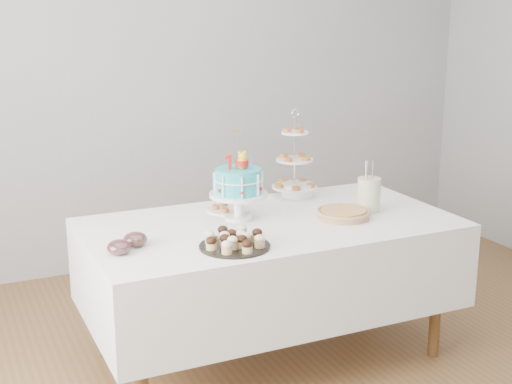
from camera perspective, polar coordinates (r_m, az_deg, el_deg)
name	(u,v)px	position (r m, az deg, el deg)	size (l,w,h in m)	color
floor	(295,381)	(3.78, 3.14, -14.83)	(5.00, 5.00, 0.00)	brown
walls	(299,120)	(3.33, 3.47, 5.79)	(5.04, 4.04, 2.70)	#97999C
table	(270,263)	(3.80, 1.13, -5.66)	(1.92, 1.02, 0.77)	white
birthday_cake	(238,196)	(3.73, -1.42, -0.32)	(0.31, 0.31, 0.47)	white
cupcake_tray	(235,240)	(3.33, -1.72, -3.84)	(0.34, 0.34, 0.08)	black
pie	(343,213)	(3.81, 7.01, -1.69)	(0.29, 0.29, 0.05)	tan
tiered_stand	(295,160)	(4.17, 3.11, 2.54)	(0.27, 0.27, 0.52)	silver
plate_stack	(298,190)	(4.22, 3.36, 0.20)	(0.19, 0.19, 0.07)	white
pastry_plate	(228,208)	(3.91, -2.23, -1.30)	(0.24, 0.24, 0.04)	white
jam_bowl_a	(135,240)	(3.39, -9.64, -3.77)	(0.11, 0.11, 0.07)	silver
jam_bowl_b	(119,247)	(3.30, -10.88, -4.37)	(0.11, 0.11, 0.07)	silver
utensil_pitcher	(369,193)	(3.93, 9.01, -0.10)	(0.13, 0.13, 0.28)	white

